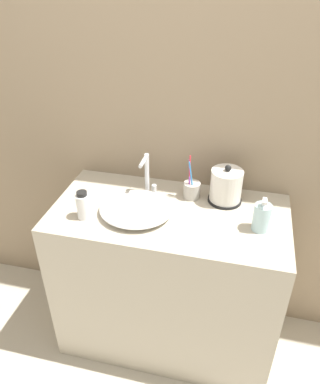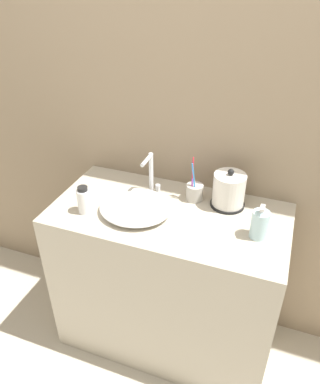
# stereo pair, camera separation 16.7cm
# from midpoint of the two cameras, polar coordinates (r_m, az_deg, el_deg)

# --- Properties ---
(ground_plane) EXTENTS (12.00, 12.00, 0.00)m
(ground_plane) POSITION_cam_midpoint_polar(r_m,az_deg,el_deg) (2.17, 0.81, -26.13)
(ground_plane) COLOR #BCB29E
(wall_back) EXTENTS (6.00, 0.04, 2.60)m
(wall_back) POSITION_cam_midpoint_polar(r_m,az_deg,el_deg) (1.77, 7.59, 14.05)
(wall_back) COLOR gray
(wall_back) RESTS_ON ground_plane
(vanity_counter) EXTENTS (1.09, 0.55, 0.86)m
(vanity_counter) POSITION_cam_midpoint_polar(r_m,az_deg,el_deg) (1.99, 3.65, -13.23)
(vanity_counter) COLOR #B7AD99
(vanity_counter) RESTS_ON ground_plane
(sink_basin) EXTENTS (0.33, 0.31, 0.06)m
(sink_basin) POSITION_cam_midpoint_polar(r_m,az_deg,el_deg) (1.69, -0.95, -2.37)
(sink_basin) COLOR white
(sink_basin) RESTS_ON vanity_counter
(faucet) EXTENTS (0.06, 0.12, 0.21)m
(faucet) POSITION_cam_midpoint_polar(r_m,az_deg,el_deg) (1.79, 1.30, 2.95)
(faucet) COLOR silver
(faucet) RESTS_ON vanity_counter
(electric_kettle) EXTENTS (0.16, 0.16, 0.19)m
(electric_kettle) POSITION_cam_midpoint_polar(r_m,az_deg,el_deg) (1.76, 13.11, 0.00)
(electric_kettle) COLOR black
(electric_kettle) RESTS_ON vanity_counter
(toothbrush_cup) EXTENTS (0.08, 0.08, 0.22)m
(toothbrush_cup) POSITION_cam_midpoint_polar(r_m,az_deg,el_deg) (1.79, 7.95, -0.01)
(toothbrush_cup) COLOR #B7B2A8
(toothbrush_cup) RESTS_ON vanity_counter
(lotion_bottle) EXTENTS (0.07, 0.07, 0.16)m
(lotion_bottle) POSITION_cam_midpoint_polar(r_m,az_deg,el_deg) (1.61, 17.87, -4.82)
(lotion_bottle) COLOR silver
(lotion_bottle) RESTS_ON vanity_counter
(shampoo_bottle) EXTENTS (0.06, 0.06, 0.13)m
(shampoo_bottle) POSITION_cam_midpoint_polar(r_m,az_deg,el_deg) (1.69, -8.78, -1.35)
(shampoo_bottle) COLOR white
(shampoo_bottle) RESTS_ON vanity_counter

